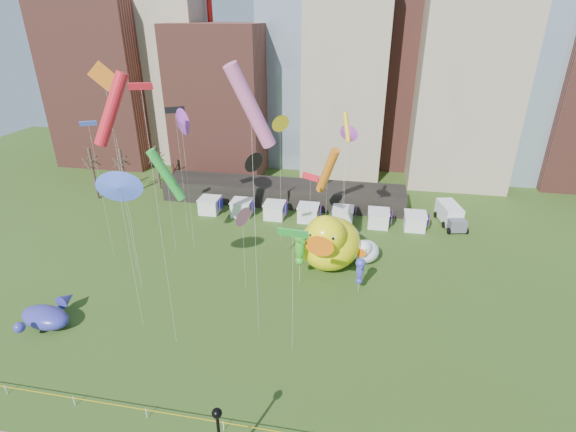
% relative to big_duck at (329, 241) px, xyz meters
% --- Properties ---
extents(ground, '(160.00, 160.00, 0.00)m').
position_rel_big_duck_xyz_m(ground, '(-5.16, -23.78, -3.43)').
color(ground, '#324C17').
rests_on(ground, ground).
extents(skyline, '(101.00, 23.00, 68.00)m').
position_rel_big_duck_xyz_m(skyline, '(-2.91, 37.29, 18.01)').
color(skyline, brown).
rests_on(skyline, ground).
extents(pavilion, '(38.00, 6.00, 3.20)m').
position_rel_big_duck_xyz_m(pavilion, '(-9.16, 18.22, -1.83)').
color(pavilion, black).
rests_on(pavilion, ground).
extents(vendor_tents, '(33.24, 2.80, 2.40)m').
position_rel_big_duck_xyz_m(vendor_tents, '(-4.14, 12.22, -2.33)').
color(vendor_tents, white).
rests_on(vendor_tents, ground).
extents(bare_trees, '(8.44, 6.44, 8.50)m').
position_rel_big_duck_xyz_m(bare_trees, '(-35.32, 16.77, 0.58)').
color(bare_trees, '#382B21').
rests_on(bare_trees, ground).
extents(caution_tape, '(50.00, 0.06, 0.90)m').
position_rel_big_duck_xyz_m(caution_tape, '(-5.16, -23.78, -2.75)').
color(caution_tape, white).
rests_on(caution_tape, ground).
extents(big_duck, '(8.20, 10.21, 7.47)m').
position_rel_big_duck_xyz_m(big_duck, '(0.00, 0.00, 0.00)').
color(big_duck, '#FFF50D').
rests_on(big_duck, ground).
extents(small_duck, '(4.06, 4.71, 3.33)m').
position_rel_big_duck_xyz_m(small_duck, '(4.24, 1.95, -1.90)').
color(small_duck, white).
rests_on(small_duck, ground).
extents(seahorse_green, '(1.87, 2.09, 6.52)m').
position_rel_big_duck_xyz_m(seahorse_green, '(-2.85, -3.79, 1.32)').
color(seahorse_green, silver).
rests_on(seahorse_green, ground).
extents(seahorse_purple, '(1.14, 1.40, 4.24)m').
position_rel_big_duck_xyz_m(seahorse_purple, '(3.76, -4.56, -0.52)').
color(seahorse_purple, silver).
rests_on(seahorse_purple, ground).
extents(whale_inflatable, '(5.59, 6.74, 2.30)m').
position_rel_big_duck_xyz_m(whale_inflatable, '(-25.62, -15.59, -2.38)').
color(whale_inflatable, '#453591').
rests_on(whale_inflatable, ground).
extents(box_truck, '(3.76, 6.90, 2.78)m').
position_rel_big_duck_xyz_m(box_truck, '(15.92, 14.89, -2.00)').
color(box_truck, white).
rests_on(box_truck, ground).
extents(kite_0, '(2.28, 1.62, 10.19)m').
position_rel_big_duck_xyz_m(kite_0, '(-2.86, 3.89, 6.33)').
color(kite_0, silver).
rests_on(kite_0, ground).
extents(kite_1, '(3.83, 2.98, 24.49)m').
position_rel_big_duck_xyz_m(kite_1, '(-5.20, -13.19, 17.79)').
color(kite_1, silver).
rests_on(kite_1, ground).
extents(kite_2, '(2.24, 1.56, 17.04)m').
position_rel_big_duck_xyz_m(kite_2, '(-20.17, 5.94, 13.08)').
color(kite_2, silver).
rests_on(kite_2, ground).
extents(kite_3, '(4.05, 2.79, 13.52)m').
position_rel_big_duck_xyz_m(kite_3, '(-19.53, 0.39, 6.73)').
color(kite_3, silver).
rests_on(kite_3, ground).
extents(kite_4, '(1.22, 1.84, 18.14)m').
position_rel_big_duck_xyz_m(kite_4, '(1.23, 0.97, 13.15)').
color(kite_4, silver).
rests_on(kite_4, ground).
extents(kite_5, '(1.68, 1.06, 16.97)m').
position_rel_big_duck_xyz_m(kite_5, '(-26.31, -2.68, 12.96)').
color(kite_5, silver).
rests_on(kite_5, ground).
extents(kite_6, '(2.78, 1.06, 23.39)m').
position_rel_big_duck_xyz_m(kite_6, '(-22.21, -4.69, 18.02)').
color(kite_6, silver).
rests_on(kite_6, ground).
extents(kite_7, '(1.45, 1.35, 16.91)m').
position_rel_big_duck_xyz_m(kite_7, '(1.38, 0.89, 12.55)').
color(kite_7, silver).
rests_on(kite_7, ground).
extents(kite_8, '(1.63, 0.80, 23.10)m').
position_rel_big_duck_xyz_m(kite_8, '(-12.41, -15.63, 18.78)').
color(kite_8, silver).
rests_on(kite_8, ground).
extents(kite_9, '(0.73, 1.82, 9.75)m').
position_rel_big_duck_xyz_m(kite_9, '(-8.38, -6.34, 5.39)').
color(kite_9, silver).
rests_on(kite_9, ground).
extents(kite_10, '(1.23, 2.29, 11.64)m').
position_rel_big_duck_xyz_m(kite_10, '(-10.50, 6.09, 7.02)').
color(kite_10, silver).
rests_on(kite_10, ground).
extents(kite_11, '(2.50, 0.58, 12.27)m').
position_rel_big_duck_xyz_m(kite_11, '(-1.71, -14.77, 8.38)').
color(kite_11, silver).
rests_on(kite_11, ground).
extents(kite_12, '(1.26, 1.74, 16.70)m').
position_rel_big_duck_xyz_m(kite_12, '(-6.78, 5.19, 12.27)').
color(kite_12, silver).
rests_on(kite_12, ground).
extents(kite_13, '(2.74, 0.73, 15.69)m').
position_rel_big_duck_xyz_m(kite_13, '(-16.64, -13.91, 10.89)').
color(kite_13, silver).
rests_on(kite_13, ground).
extents(kite_14, '(3.60, 3.64, 12.21)m').
position_rel_big_duck_xyz_m(kite_14, '(-1.35, 9.31, 5.40)').
color(kite_14, silver).
rests_on(kite_14, ground).
extents(kite_15, '(2.30, 2.41, 17.76)m').
position_rel_big_duck_xyz_m(kite_15, '(-17.57, 1.69, 12.84)').
color(kite_15, silver).
rests_on(kite_15, ground).
extents(kite_16, '(3.89, 3.31, 22.91)m').
position_rel_big_duck_xyz_m(kite_16, '(-19.77, -8.12, 16.08)').
color(kite_16, silver).
rests_on(kite_16, ground).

